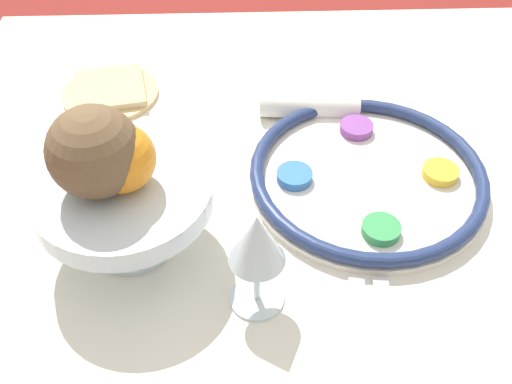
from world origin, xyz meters
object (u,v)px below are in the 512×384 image
at_px(fruit_stand, 124,197).
at_px(coconut, 94,152).
at_px(wine_glass, 257,243).
at_px(bread_plate, 110,91).
at_px(orange_fruit, 120,158).
at_px(seder_plate, 368,175).
at_px(napkin_roll, 310,105).

height_order(fruit_stand, coconut, coconut).
relative_size(wine_glass, bread_plate, 0.91).
bearing_deg(fruit_stand, coconut, 7.60).
bearing_deg(orange_fruit, fruit_stand, -0.76).
bearing_deg(coconut, wine_glass, 153.75).
distance_m(seder_plate, fruit_stand, 0.36).
xyz_separation_m(coconut, bread_plate, (0.06, -0.34, -0.16)).
bearing_deg(napkin_roll, wine_glass, 74.63).
height_order(orange_fruit, coconut, coconut).
bearing_deg(orange_fruit, seder_plate, -161.59).
relative_size(fruit_stand, napkin_roll, 1.35).
bearing_deg(seder_plate, napkin_roll, -66.98).
xyz_separation_m(seder_plate, coconut, (0.35, 0.11, 0.15)).
distance_m(fruit_stand, bread_plate, 0.36).
bearing_deg(coconut, orange_fruit, -174.29).
height_order(fruit_stand, orange_fruit, orange_fruit).
bearing_deg(seder_plate, wine_glass, 49.80).
distance_m(orange_fruit, bread_plate, 0.38).
height_order(coconut, napkin_roll, coconut).
bearing_deg(napkin_roll, coconut, 44.18).
distance_m(seder_plate, orange_fruit, 0.37).
xyz_separation_m(bread_plate, napkin_roll, (-0.34, 0.07, 0.01)).
distance_m(coconut, bread_plate, 0.38).
relative_size(seder_plate, coconut, 3.15).
relative_size(bread_plate, napkin_roll, 0.99).
distance_m(wine_glass, coconut, 0.21).
bearing_deg(coconut, seder_plate, -162.51).
height_order(wine_glass, bread_plate, wine_glass).
height_order(fruit_stand, napkin_roll, fruit_stand).
height_order(orange_fruit, bread_plate, orange_fruit).
height_order(wine_glass, napkin_roll, wine_glass).
xyz_separation_m(fruit_stand, orange_fruit, (-0.01, 0.00, 0.06)).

